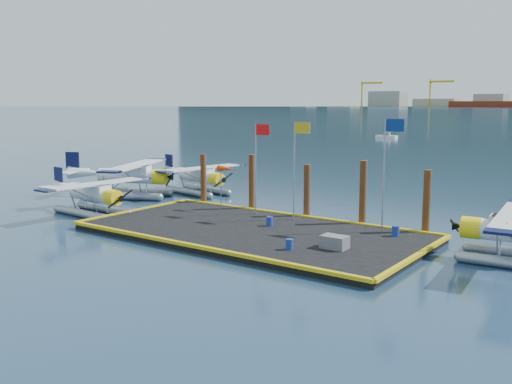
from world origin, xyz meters
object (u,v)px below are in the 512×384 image
(piling_3, at_px, (363,195))
(crate, at_px, (334,242))
(drum_2, at_px, (330,241))
(piling_0, at_px, (203,181))
(drum_1, at_px, (289,244))
(piling_1, at_px, (252,184))
(windsock, at_px, (226,170))
(drum_5, at_px, (270,221))
(drum_4, at_px, (396,231))
(piling_4, at_px, (427,204))
(seaplane_c, at_px, (200,178))
(flagpole_blue, at_px, (388,158))
(flagpole_yellow, at_px, (297,156))
(seaplane_b, at_px, (131,178))
(flagpole_red, at_px, (258,155))
(seaplane_a, at_px, (94,196))
(piling_2, at_px, (307,193))

(piling_3, bearing_deg, crate, -76.57)
(drum_2, distance_m, piling_0, 15.57)
(drum_1, relative_size, piling_1, 0.13)
(drum_2, height_order, piling_1, piling_1)
(drum_2, bearing_deg, windsock, 156.43)
(drum_5, distance_m, piling_3, 6.02)
(drum_4, height_order, windsock, windsock)
(piling_4, bearing_deg, drum_4, -114.04)
(seaplane_c, height_order, drum_5, seaplane_c)
(crate, xyz_separation_m, piling_4, (2.44, 6.54, 1.26))
(flagpole_blue, height_order, windsock, flagpole_blue)
(piling_3, bearing_deg, flagpole_yellow, -157.15)
(seaplane_b, bearing_deg, piling_3, 66.74)
(seaplane_b, relative_size, flagpole_red, 1.68)
(drum_1, bearing_deg, flagpole_red, 135.52)
(piling_4, bearing_deg, seaplane_a, -161.94)
(seaplane_b, height_order, drum_5, seaplane_b)
(seaplane_b, relative_size, piling_1, 2.40)
(piling_1, height_order, piling_3, piling_3)
(seaplane_b, height_order, piling_2, piling_2)
(drum_1, height_order, piling_4, piling_4)
(flagpole_yellow, height_order, piling_0, flagpole_yellow)
(drum_4, bearing_deg, flagpole_red, 176.90)
(seaplane_b, distance_m, seaplane_c, 5.80)
(drum_1, bearing_deg, drum_4, 61.61)
(drum_1, distance_m, piling_3, 8.23)
(seaplane_a, distance_m, flagpole_red, 11.96)
(flagpole_yellow, relative_size, piling_3, 1.44)
(seaplane_a, height_order, piling_1, piling_1)
(piling_0, height_order, piling_4, same)
(piling_0, bearing_deg, drum_5, -24.78)
(drum_2, distance_m, flagpole_yellow, 7.82)
(piling_2, bearing_deg, drum_1, -64.72)
(piling_0, relative_size, piling_3, 0.93)
(seaplane_c, height_order, piling_2, piling_2)
(flagpole_yellow, height_order, piling_1, flagpole_yellow)
(drum_2, bearing_deg, drum_4, 65.80)
(seaplane_b, height_order, drum_4, seaplane_b)
(crate, height_order, piling_3, piling_3)
(seaplane_c, height_order, piling_3, piling_3)
(drum_2, xyz_separation_m, drum_4, (1.86, 4.14, -0.01))
(drum_4, height_order, crate, crate)
(drum_2, height_order, piling_4, piling_4)
(flagpole_yellow, bearing_deg, seaplane_a, -158.35)
(seaplane_c, distance_m, drum_2, 21.26)
(crate, height_order, piling_0, piling_0)
(seaplane_b, relative_size, piling_0, 2.52)
(drum_2, height_order, flagpole_yellow, flagpole_yellow)
(windsock, bearing_deg, drum_5, -24.81)
(seaplane_c, height_order, flagpole_blue, flagpole_blue)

